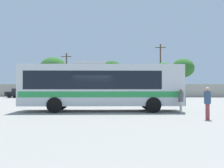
{
  "coord_description": "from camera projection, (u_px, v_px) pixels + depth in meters",
  "views": [
    {
      "loc": [
        2.51,
        -17.99,
        1.79
      ],
      "look_at": [
        0.99,
        3.61,
        1.97
      ],
      "focal_mm": 41.53,
      "sensor_mm": 36.0,
      "label": 1
    }
  ],
  "objects": [
    {
      "name": "utility_pole_near",
      "position": [
        160.0,
        69.0,
        46.1
      ],
      "size": [
        1.8,
        0.24,
        9.3
      ],
      "color": "#4C3823",
      "rests_on": "ground_plane"
    },
    {
      "name": "parked_car_leftmost_black",
      "position": [
        20.0,
        93.0,
        40.09
      ],
      "size": [
        4.05,
        2.02,
        1.44
      ],
      "color": "black",
      "rests_on": "ground_plane"
    },
    {
      "name": "passenger_waiting_on_apron",
      "position": [
        207.0,
        101.0,
        13.79
      ],
      "size": [
        0.37,
        0.37,
        1.74
      ],
      "color": "#99383D",
      "rests_on": "ground_plane"
    },
    {
      "name": "roadside_tree_right",
      "position": [
        183.0,
        68.0,
        48.14
      ],
      "size": [
        4.15,
        4.15,
        6.94
      ],
      "color": "brown",
      "rests_on": "ground_plane"
    },
    {
      "name": "attendant_by_bus_door",
      "position": [
        181.0,
        100.0,
        16.93
      ],
      "size": [
        0.4,
        0.4,
        1.58
      ],
      "color": "#B7B2A8",
      "rests_on": "ground_plane"
    },
    {
      "name": "coach_bus_silver_green",
      "position": [
        100.0,
        85.0,
        18.55
      ],
      "size": [
        11.54,
        3.59,
        3.52
      ],
      "color": "silver",
      "rests_on": "ground_plane"
    },
    {
      "name": "utility_pole_far",
      "position": [
        66.0,
        74.0,
        46.24
      ],
      "size": [
        1.8,
        0.24,
        7.69
      ],
      "color": "#4C3823",
      "rests_on": "ground_plane"
    },
    {
      "name": "roadside_tree_left",
      "position": [
        53.0,
        69.0,
        50.09
      ],
      "size": [
        5.23,
        5.23,
        7.43
      ],
      "color": "brown",
      "rests_on": "ground_plane"
    },
    {
      "name": "ground_plane",
      "position": [
        107.0,
        103.0,
        28.08
      ],
      "size": [
        300.0,
        300.0,
        0.0
      ],
      "primitive_type": "plane",
      "color": "gray"
    },
    {
      "name": "roadside_tree_midright",
      "position": [
        163.0,
        73.0,
        44.94
      ],
      "size": [
        4.37,
        4.37,
        5.88
      ],
      "color": "brown",
      "rests_on": "ground_plane"
    },
    {
      "name": "roadside_tree_midleft",
      "position": [
        112.0,
        70.0,
        45.45
      ],
      "size": [
        3.89,
        3.89,
        6.22
      ],
      "color": "brown",
      "rests_on": "ground_plane"
    },
    {
      "name": "perimeter_wall",
      "position": [
        115.0,
        91.0,
        42.8
      ],
      "size": [
        80.0,
        0.3,
        2.12
      ],
      "primitive_type": "cube",
      "color": "#9E998C",
      "rests_on": "ground_plane"
    },
    {
      "name": "parked_car_second_silver",
      "position": [
        60.0,
        93.0,
        39.84
      ],
      "size": [
        4.31,
        2.22,
        1.49
      ],
      "color": "#B7BABF",
      "rests_on": "ground_plane"
    }
  ]
}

